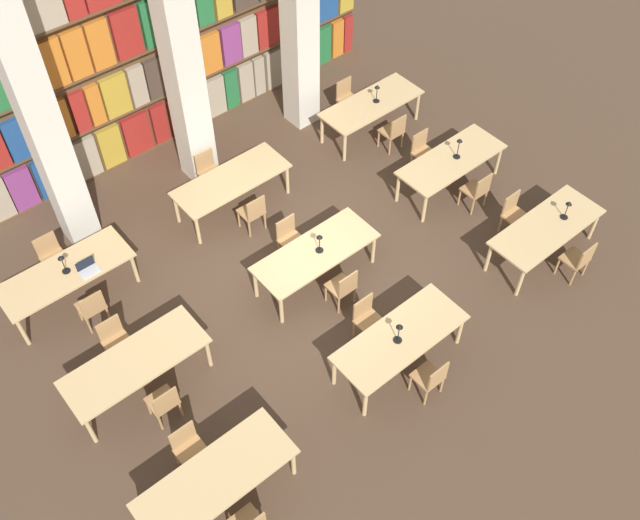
# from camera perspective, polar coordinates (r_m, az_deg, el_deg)

# --- Properties ---
(ground_plane) EXTENTS (40.00, 40.00, 0.00)m
(ground_plane) POSITION_cam_1_polar(r_m,az_deg,el_deg) (12.78, -0.66, -1.32)
(ground_plane) COLOR #4C3828
(bookshelf_bank) EXTENTS (10.53, 0.35, 5.50)m
(bookshelf_bank) POSITION_cam_1_polar(r_m,az_deg,el_deg) (14.24, -14.08, 17.68)
(bookshelf_bank) COLOR brown
(bookshelf_bank) RESTS_ON ground_plane
(pillar_left) EXTENTS (0.56, 0.56, 6.00)m
(pillar_left) POSITION_cam_1_polar(r_m,az_deg,el_deg) (12.27, -21.89, 11.47)
(pillar_left) COLOR silver
(pillar_left) RESTS_ON ground_plane
(pillar_center) EXTENTS (0.56, 0.56, 6.00)m
(pillar_center) POSITION_cam_1_polar(r_m,az_deg,el_deg) (13.04, -11.27, 16.68)
(pillar_center) COLOR silver
(pillar_center) RESTS_ON ground_plane
(reading_table_0) EXTENTS (2.24, 0.88, 0.74)m
(reading_table_0) POSITION_cam_1_polar(r_m,az_deg,el_deg) (10.20, -8.32, -16.98)
(reading_table_0) COLOR tan
(reading_table_0) RESTS_ON ground_plane
(chair_1) EXTENTS (0.42, 0.40, 0.86)m
(chair_1) POSITION_cam_1_polar(r_m,az_deg,el_deg) (10.68, -10.44, -14.54)
(chair_1) COLOR tan
(chair_1) RESTS_ON ground_plane
(reading_table_1) EXTENTS (2.24, 0.88, 0.74)m
(reading_table_1) POSITION_cam_1_polar(r_m,az_deg,el_deg) (11.25, 6.43, -6.31)
(reading_table_1) COLOR tan
(reading_table_1) RESTS_ON ground_plane
(chair_2) EXTENTS (0.42, 0.40, 0.86)m
(chair_2) POSITION_cam_1_polar(r_m,az_deg,el_deg) (11.18, 8.87, -9.29)
(chair_2) COLOR tan
(chair_2) RESTS_ON ground_plane
(chair_3) EXTENTS (0.42, 0.40, 0.86)m
(chair_3) POSITION_cam_1_polar(r_m,az_deg,el_deg) (11.69, 3.80, -4.67)
(chair_3) COLOR tan
(chair_3) RESTS_ON ground_plane
(desk_lamp_0) EXTENTS (0.14, 0.14, 0.42)m
(desk_lamp_0) POSITION_cam_1_polar(r_m,az_deg,el_deg) (10.91, 6.35, -5.58)
(desk_lamp_0) COLOR black
(desk_lamp_0) RESTS_ON reading_table_1
(reading_table_2) EXTENTS (2.24, 0.88, 0.74)m
(reading_table_2) POSITION_cam_1_polar(r_m,az_deg,el_deg) (13.25, 17.67, 2.38)
(reading_table_2) COLOR tan
(reading_table_2) RESTS_ON ground_plane
(chair_4) EXTENTS (0.42, 0.40, 0.86)m
(chair_4) POSITION_cam_1_polar(r_m,az_deg,el_deg) (13.22, 19.96, 0.05)
(chair_4) COLOR tan
(chair_4) RESTS_ON ground_plane
(chair_5) EXTENTS (0.42, 0.40, 0.86)m
(chair_5) POSITION_cam_1_polar(r_m,az_deg,el_deg) (13.65, 15.25, 3.63)
(chair_5) COLOR tan
(chair_5) RESTS_ON ground_plane
(desk_lamp_1) EXTENTS (0.14, 0.14, 0.40)m
(desk_lamp_1) POSITION_cam_1_polar(r_m,az_deg,el_deg) (13.26, 19.21, 4.03)
(desk_lamp_1) COLOR black
(desk_lamp_1) RESTS_ON reading_table_2
(reading_table_3) EXTENTS (2.24, 0.88, 0.74)m
(reading_table_3) POSITION_cam_1_polar(r_m,az_deg,el_deg) (11.30, -14.54, -8.02)
(reading_table_3) COLOR tan
(reading_table_3) RESTS_ON ground_plane
(chair_6) EXTENTS (0.42, 0.40, 0.86)m
(chair_6) POSITION_cam_1_polar(r_m,az_deg,el_deg) (11.09, -12.38, -11.05)
(chair_6) COLOR tan
(chair_6) RESTS_ON ground_plane
(chair_7) EXTENTS (0.42, 0.40, 0.86)m
(chair_7) POSITION_cam_1_polar(r_m,az_deg,el_deg) (11.88, -16.04, -6.15)
(chair_7) COLOR tan
(chair_7) RESTS_ON ground_plane
(reading_table_4) EXTENTS (2.24, 0.88, 0.74)m
(reading_table_4) POSITION_cam_1_polar(r_m,az_deg,el_deg) (12.24, -0.36, 0.48)
(reading_table_4) COLOR tan
(reading_table_4) RESTS_ON ground_plane
(chair_8) EXTENTS (0.42, 0.40, 0.86)m
(chair_8) POSITION_cam_1_polar(r_m,az_deg,el_deg) (12.05, 1.86, -2.16)
(chair_8) COLOR tan
(chair_8) RESTS_ON ground_plane
(chair_9) EXTENTS (0.42, 0.40, 0.86)m
(chair_9) POSITION_cam_1_polar(r_m,az_deg,el_deg) (12.77, -2.42, 1.79)
(chair_9) COLOR tan
(chair_9) RESTS_ON ground_plane
(desk_lamp_2) EXTENTS (0.14, 0.14, 0.40)m
(desk_lamp_2) POSITION_cam_1_polar(r_m,az_deg,el_deg) (11.99, -0.04, 1.60)
(desk_lamp_2) COLOR black
(desk_lamp_2) RESTS_ON reading_table_4
(reading_table_5) EXTENTS (2.24, 0.88, 0.74)m
(reading_table_5) POSITION_cam_1_polar(r_m,az_deg,el_deg) (14.11, 10.45, 7.75)
(reading_table_5) COLOR tan
(reading_table_5) RESTS_ON ground_plane
(chair_10) EXTENTS (0.42, 0.40, 0.86)m
(chair_10) POSITION_cam_1_polar(r_m,az_deg,el_deg) (13.93, 12.45, 5.51)
(chair_10) COLOR tan
(chair_10) RESTS_ON ground_plane
(chair_11) EXTENTS (0.42, 0.40, 0.86)m
(chair_11) POSITION_cam_1_polar(r_m,az_deg,el_deg) (14.57, 8.23, 8.65)
(chair_11) COLOR tan
(chair_11) RESTS_ON ground_plane
(desk_lamp_3) EXTENTS (0.14, 0.14, 0.46)m
(desk_lamp_3) POSITION_cam_1_polar(r_m,az_deg,el_deg) (13.92, 11.06, 9.04)
(desk_lamp_3) COLOR black
(desk_lamp_3) RESTS_ON reading_table_5
(reading_table_6) EXTENTS (2.24, 0.88, 0.74)m
(reading_table_6) POSITION_cam_1_polar(r_m,az_deg,el_deg) (12.70, -19.69, -1.08)
(reading_table_6) COLOR tan
(reading_table_6) RESTS_ON ground_plane
(chair_12) EXTENTS (0.42, 0.40, 0.86)m
(chair_12) POSITION_cam_1_polar(r_m,az_deg,el_deg) (12.39, -17.78, -3.58)
(chair_12) COLOR tan
(chair_12) RESTS_ON ground_plane
(chair_13) EXTENTS (0.42, 0.40, 0.86)m
(chair_13) POSITION_cam_1_polar(r_m,az_deg,el_deg) (13.35, -20.64, 0.35)
(chair_13) COLOR tan
(chair_13) RESTS_ON ground_plane
(desk_lamp_4) EXTENTS (0.14, 0.14, 0.40)m
(desk_lamp_4) POSITION_cam_1_polar(r_m,az_deg,el_deg) (12.44, -19.94, -0.08)
(desk_lamp_4) COLOR black
(desk_lamp_4) RESTS_ON reading_table_6
(laptop) EXTENTS (0.32, 0.22, 0.21)m
(laptop) POSITION_cam_1_polar(r_m,az_deg,el_deg) (12.49, -18.06, -0.70)
(laptop) COLOR silver
(laptop) RESTS_ON reading_table_6
(reading_table_7) EXTENTS (2.24, 0.88, 0.74)m
(reading_table_7) POSITION_cam_1_polar(r_m,az_deg,el_deg) (13.58, -7.10, 6.23)
(reading_table_7) COLOR tan
(reading_table_7) RESTS_ON ground_plane
(chair_14) EXTENTS (0.42, 0.40, 0.86)m
(chair_14) POSITION_cam_1_polar(r_m,az_deg,el_deg) (13.26, -5.38, 3.86)
(chair_14) COLOR tan
(chair_14) RESTS_ON ground_plane
(chair_15) EXTENTS (0.42, 0.40, 0.86)m
(chair_15) POSITION_cam_1_polar(r_m,az_deg,el_deg) (14.16, -8.88, 7.08)
(chair_15) COLOR tan
(chair_15) RESTS_ON ground_plane
(reading_table_8) EXTENTS (2.24, 0.88, 0.74)m
(reading_table_8) POSITION_cam_1_polar(r_m,az_deg,el_deg) (15.25, 4.13, 12.23)
(reading_table_8) COLOR tan
(reading_table_8) RESTS_ON ground_plane
(chair_16) EXTENTS (0.42, 0.40, 0.86)m
(chair_16) POSITION_cam_1_polar(r_m,az_deg,el_deg) (14.97, 5.90, 10.23)
(chair_16) COLOR tan
(chair_16) RESTS_ON ground_plane
(chair_17) EXTENTS (0.42, 0.40, 0.86)m
(chair_17) POSITION_cam_1_polar(r_m,az_deg,el_deg) (15.78, 2.18, 12.86)
(chair_17) COLOR tan
(chair_17) RESTS_ON ground_plane
(desk_lamp_5) EXTENTS (0.14, 0.14, 0.41)m
(desk_lamp_5) POSITION_cam_1_polar(r_m,az_deg,el_deg) (15.08, 4.58, 13.37)
(desk_lamp_5) COLOR black
(desk_lamp_5) RESTS_ON reading_table_8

